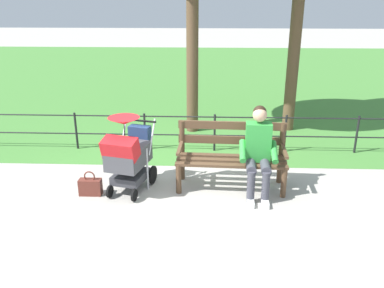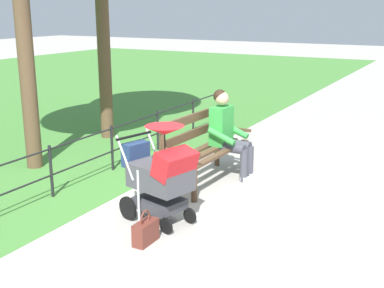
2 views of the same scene
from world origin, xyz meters
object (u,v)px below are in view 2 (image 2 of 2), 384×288
stroller (161,173)px  handbag (146,232)px  person_on_bench (228,131)px  park_bench (202,145)px

stroller → handbag: size_ratio=3.11×
person_on_bench → stroller: bearing=0.6°
person_on_bench → handbag: size_ratio=3.45×
person_on_bench → handbag: 2.46m
park_bench → person_on_bench: size_ratio=1.27×
park_bench → stroller: (1.48, 0.24, 0.07)m
stroller → handbag: bearing=15.2°
person_on_bench → stroller: (1.85, 0.02, -0.08)m
park_bench → handbag: 2.11m
park_bench → stroller: bearing=9.3°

